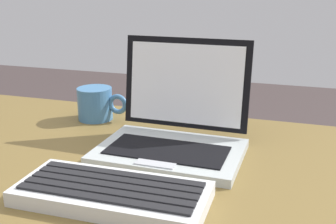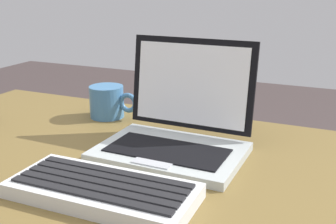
{
  "view_description": "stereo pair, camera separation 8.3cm",
  "coord_description": "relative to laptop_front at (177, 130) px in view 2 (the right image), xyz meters",
  "views": [
    {
      "loc": [
        0.16,
        -0.69,
        1.11
      ],
      "look_at": [
        -0.08,
        0.06,
        0.86
      ],
      "focal_mm": 44.43,
      "sensor_mm": 36.0,
      "label": 1
    },
    {
      "loc": [
        0.23,
        -0.66,
        1.11
      ],
      "look_at": [
        -0.08,
        0.06,
        0.86
      ],
      "focal_mm": 44.43,
      "sensor_mm": 36.0,
      "label": 2
    }
  ],
  "objects": [
    {
      "name": "coffee_mug",
      "position": [
        -0.26,
        0.14,
        -0.0
      ],
      "size": [
        0.14,
        0.09,
        0.08
      ],
      "color": "teal",
      "rests_on": "desk"
    },
    {
      "name": "external_keyboard",
      "position": [
        -0.03,
        -0.24,
        -0.03
      ],
      "size": [
        0.32,
        0.14,
        0.03
      ],
      "color": "silver",
      "rests_on": "desk"
    },
    {
      "name": "laptop_front",
      "position": [
        0.0,
        0.0,
        0.0
      ],
      "size": [
        0.3,
        0.24,
        0.23
      ],
      "color": "#ADB6B5",
      "rests_on": "desk"
    },
    {
      "name": "desk",
      "position": [
        0.08,
        -0.11,
        -0.13
      ],
      "size": [
        1.57,
        0.76,
        0.76
      ],
      "color": "brown",
      "rests_on": "ground"
    }
  ]
}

